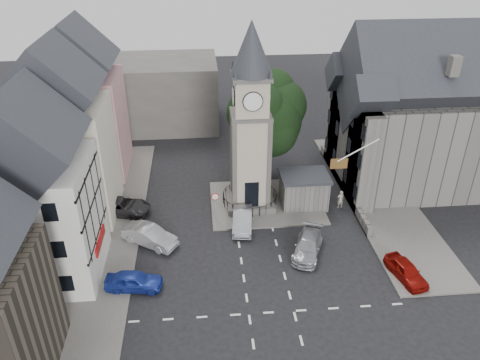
{
  "coord_description": "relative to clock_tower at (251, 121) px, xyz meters",
  "views": [
    {
      "loc": [
        -4.09,
        -27.86,
        22.89
      ],
      "look_at": [
        -1.15,
        5.0,
        4.24
      ],
      "focal_mm": 35.0,
      "sensor_mm": 36.0,
      "label": 1
    }
  ],
  "objects": [
    {
      "name": "ground",
      "position": [
        0.0,
        -7.99,
        -8.12
      ],
      "size": [
        120.0,
        120.0,
        0.0
      ],
      "primitive_type": "plane",
      "color": "black",
      "rests_on": "ground"
    },
    {
      "name": "pavement_west",
      "position": [
        -12.5,
        -1.99,
        -8.05
      ],
      "size": [
        6.0,
        30.0,
        0.14
      ],
      "primitive_type": "cube",
      "color": "#595651",
      "rests_on": "ground"
    },
    {
      "name": "pavement_east",
      "position": [
        12.0,
        0.01,
        -8.05
      ],
      "size": [
        6.0,
        26.0,
        0.14
      ],
      "primitive_type": "cube",
      "color": "#595651",
      "rests_on": "ground"
    },
    {
      "name": "central_island",
      "position": [
        1.5,
        0.01,
        -8.04
      ],
      "size": [
        10.0,
        8.0,
        0.16
      ],
      "primitive_type": "cube",
      "color": "#595651",
      "rests_on": "ground"
    },
    {
      "name": "road_markings",
      "position": [
        0.0,
        -13.49,
        -8.12
      ],
      "size": [
        20.0,
        8.0,
        0.01
      ],
      "primitive_type": "cube",
      "color": "silver",
      "rests_on": "ground"
    },
    {
      "name": "clock_tower",
      "position": [
        0.0,
        0.0,
        0.0
      ],
      "size": [
        4.86,
        4.86,
        16.25
      ],
      "color": "#4C4944",
      "rests_on": "ground"
    },
    {
      "name": "stone_shelter",
      "position": [
        4.8,
        -0.49,
        -6.57
      ],
      "size": [
        4.3,
        3.3,
        3.08
      ],
      "color": "#595652",
      "rests_on": "ground"
    },
    {
      "name": "town_tree",
      "position": [
        2.0,
        5.01,
        -1.15
      ],
      "size": [
        7.2,
        7.2,
        10.8
      ],
      "color": "black",
      "rests_on": "ground"
    },
    {
      "name": "warning_sign_post",
      "position": [
        -3.2,
        -2.56,
        -6.09
      ],
      "size": [
        0.7,
        0.19,
        2.85
      ],
      "color": "black",
      "rests_on": "ground"
    },
    {
      "name": "terrace_pink",
      "position": [
        -15.5,
        8.01,
        -1.54
      ],
      "size": [
        8.1,
        7.6,
        12.8
      ],
      "color": "tan",
      "rests_on": "ground"
    },
    {
      "name": "terrace_cream",
      "position": [
        -15.5,
        0.01,
        -1.54
      ],
      "size": [
        8.1,
        7.6,
        12.8
      ],
      "color": "beige",
      "rests_on": "ground"
    },
    {
      "name": "terrace_tudor",
      "position": [
        -15.5,
        -7.99,
        -1.93
      ],
      "size": [
        8.1,
        7.6,
        12.0
      ],
      "color": "silver",
      "rests_on": "ground"
    },
    {
      "name": "backdrop_west",
      "position": [
        -12.0,
        20.01,
        -4.12
      ],
      "size": [
        20.0,
        10.0,
        8.0
      ],
      "primitive_type": "cube",
      "color": "#4C4944",
      "rests_on": "ground"
    },
    {
      "name": "east_building",
      "position": [
        15.59,
        3.01,
        -1.86
      ],
      "size": [
        14.4,
        11.4,
        12.6
      ],
      "color": "#595652",
      "rests_on": "ground"
    },
    {
      "name": "east_boundary_wall",
      "position": [
        9.2,
        2.01,
        -7.67
      ],
      "size": [
        0.4,
        16.0,
        0.9
      ],
      "primitive_type": "cube",
      "color": "#595652",
      "rests_on": "ground"
    },
    {
      "name": "flagpole",
      "position": [
        8.0,
        -3.99,
        -1.12
      ],
      "size": [
        3.68,
        0.1,
        2.74
      ],
      "color": "white",
      "rests_on": "ground"
    },
    {
      "name": "car_west_blue",
      "position": [
        -9.27,
        -10.34,
        -7.44
      ],
      "size": [
        4.16,
        2.03,
        1.37
      ],
      "primitive_type": "imported",
      "rotation": [
        0.0,
        0.0,
        1.47
      ],
      "color": "#1B3199",
      "rests_on": "ground"
    },
    {
      "name": "car_west_silver",
      "position": [
        -8.56,
        -5.22,
        -7.36
      ],
      "size": [
        4.78,
        3.86,
        1.53
      ],
      "primitive_type": "imported",
      "rotation": [
        0.0,
        0.0,
        1.0
      ],
      "color": "#A7A9AF",
      "rests_on": "ground"
    },
    {
      "name": "car_west_grey",
      "position": [
        -11.45,
        -0.49,
        -7.41
      ],
      "size": [
        5.54,
        3.45,
        1.43
      ],
      "primitive_type": "imported",
      "rotation": [
        0.0,
        0.0,
        1.35
      ],
      "color": "#272729",
      "rests_on": "ground"
    },
    {
      "name": "car_island_silver",
      "position": [
        -1.0,
        -3.49,
        -7.39
      ],
      "size": [
        2.05,
        4.61,
        1.47
      ],
      "primitive_type": "imported",
      "rotation": [
        0.0,
        0.0,
        -0.11
      ],
      "color": "#9A9CA2",
      "rests_on": "ground"
    },
    {
      "name": "car_island_east",
      "position": [
        3.72,
        -7.49,
        -7.44
      ],
      "size": [
        3.54,
        5.08,
        1.37
      ],
      "primitive_type": "imported",
      "rotation": [
        0.0,
        0.0,
        -0.39
      ],
      "color": "#9999A0",
      "rests_on": "ground"
    },
    {
      "name": "car_east_red",
      "position": [
        10.14,
        -10.99,
        -7.46
      ],
      "size": [
        2.45,
        4.15,
        1.32
      ],
      "primitive_type": "imported",
      "rotation": [
        0.0,
        0.0,
        0.24
      ],
      "color": "maroon",
      "rests_on": "ground"
    },
    {
      "name": "pedestrian",
      "position": [
        8.0,
        -1.33,
        -7.25
      ],
      "size": [
        0.68,
        0.5,
        1.73
      ],
      "primitive_type": "imported",
      "rotation": [
        0.0,
        0.0,
        3.28
      ],
      "color": "#A49B87",
      "rests_on": "ground"
    }
  ]
}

